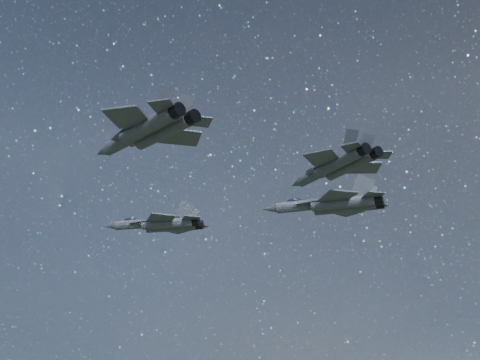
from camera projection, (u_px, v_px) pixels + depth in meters
The scene contains 4 objects.
jet_lead at pixel (161, 224), 85.22m from camera, with size 16.26×10.64×4.20m.
jet_left at pixel (334, 204), 74.92m from camera, with size 17.26×11.56×4.37m.
jet_right at pixel (148, 130), 52.95m from camera, with size 15.71×10.94×3.95m.
jet_slot at pixel (337, 165), 63.87m from camera, with size 15.19×10.05×3.88m.
Camera 1 is at (39.43, -50.99, 119.56)m, focal length 42.00 mm.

